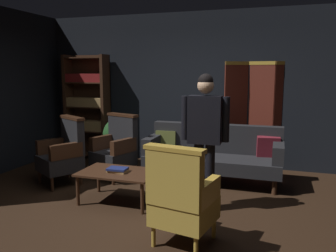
{
  "coord_description": "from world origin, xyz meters",
  "views": [
    {
      "loc": [
        1.51,
        -3.87,
        1.72
      ],
      "look_at": [
        0.0,
        0.8,
        0.95
      ],
      "focal_mm": 36.94,
      "sensor_mm": 36.0,
      "label": 1
    }
  ],
  "objects_px": {
    "folding_screen": "(260,114)",
    "book_navy_cloth": "(117,169)",
    "coffee_table": "(118,175)",
    "potted_plant": "(119,138)",
    "standing_figure": "(205,130)",
    "velvet_couch": "(213,153)",
    "armchair_gilt_accent": "(182,198)",
    "book_tan_leather": "(118,171)",
    "bookshelf": "(87,105)",
    "armchair_wing_right": "(116,148)",
    "armchair_wing_left": "(63,153)"
  },
  "relations": [
    {
      "from": "bookshelf",
      "to": "armchair_wing_left",
      "type": "xyz_separation_m",
      "value": [
        0.53,
        -1.63,
        -0.56
      ]
    },
    {
      "from": "book_tan_leather",
      "to": "potted_plant",
      "type": "bearing_deg",
      "value": 115.33
    },
    {
      "from": "velvet_couch",
      "to": "coffee_table",
      "type": "relative_size",
      "value": 2.12
    },
    {
      "from": "book_tan_leather",
      "to": "armchair_wing_left",
      "type": "bearing_deg",
      "value": 158.09
    },
    {
      "from": "armchair_gilt_accent",
      "to": "potted_plant",
      "type": "distance_m",
      "value": 3.18
    },
    {
      "from": "armchair_wing_left",
      "to": "book_navy_cloth",
      "type": "bearing_deg",
      "value": -21.91
    },
    {
      "from": "book_tan_leather",
      "to": "bookshelf",
      "type": "bearing_deg",
      "value": 128.71
    },
    {
      "from": "coffee_table",
      "to": "book_tan_leather",
      "type": "relative_size",
      "value": 3.93
    },
    {
      "from": "velvet_couch",
      "to": "potted_plant",
      "type": "xyz_separation_m",
      "value": [
        -1.83,
        0.36,
        0.06
      ]
    },
    {
      "from": "velvet_couch",
      "to": "armchair_wing_left",
      "type": "relative_size",
      "value": 2.04
    },
    {
      "from": "velvet_couch",
      "to": "armchair_wing_right",
      "type": "height_order",
      "value": "armchair_wing_right"
    },
    {
      "from": "armchair_gilt_accent",
      "to": "standing_figure",
      "type": "bearing_deg",
      "value": 88.59
    },
    {
      "from": "folding_screen",
      "to": "bookshelf",
      "type": "xyz_separation_m",
      "value": [
        -3.35,
        -0.17,
        0.07
      ]
    },
    {
      "from": "coffee_table",
      "to": "potted_plant",
      "type": "relative_size",
      "value": 1.12
    },
    {
      "from": "coffee_table",
      "to": "potted_plant",
      "type": "distance_m",
      "value": 1.87
    },
    {
      "from": "coffee_table",
      "to": "potted_plant",
      "type": "xyz_separation_m",
      "value": [
        -0.81,
        1.69,
        0.14
      ]
    },
    {
      "from": "bookshelf",
      "to": "book_tan_leather",
      "type": "bearing_deg",
      "value": -51.29
    },
    {
      "from": "coffee_table",
      "to": "armchair_wing_right",
      "type": "xyz_separation_m",
      "value": [
        -0.51,
        0.97,
        0.12
      ]
    },
    {
      "from": "velvet_couch",
      "to": "armchair_wing_right",
      "type": "bearing_deg",
      "value": -166.88
    },
    {
      "from": "armchair_wing_right",
      "to": "potted_plant",
      "type": "bearing_deg",
      "value": 112.39
    },
    {
      "from": "velvet_couch",
      "to": "armchair_wing_right",
      "type": "distance_m",
      "value": 1.58
    },
    {
      "from": "bookshelf",
      "to": "standing_figure",
      "type": "xyz_separation_m",
      "value": [
        2.81,
        -1.98,
        -0.03
      ]
    },
    {
      "from": "armchair_wing_right",
      "to": "armchair_gilt_accent",
      "type": "bearing_deg",
      "value": -48.36
    },
    {
      "from": "folding_screen",
      "to": "standing_figure",
      "type": "height_order",
      "value": "folding_screen"
    },
    {
      "from": "coffee_table",
      "to": "book_tan_leather",
      "type": "height_order",
      "value": "book_tan_leather"
    },
    {
      "from": "folding_screen",
      "to": "book_navy_cloth",
      "type": "xyz_separation_m",
      "value": [
        -1.67,
        -2.27,
        -0.52
      ]
    },
    {
      "from": "folding_screen",
      "to": "velvet_couch",
      "type": "relative_size",
      "value": 0.9
    },
    {
      "from": "book_navy_cloth",
      "to": "armchair_wing_right",
      "type": "bearing_deg",
      "value": 117.36
    },
    {
      "from": "armchair_wing_right",
      "to": "book_tan_leather",
      "type": "bearing_deg",
      "value": -62.64
    },
    {
      "from": "folding_screen",
      "to": "armchair_gilt_accent",
      "type": "relative_size",
      "value": 1.83
    },
    {
      "from": "book_navy_cloth",
      "to": "potted_plant",
      "type": "bearing_deg",
      "value": 115.33
    },
    {
      "from": "armchair_gilt_accent",
      "to": "book_navy_cloth",
      "type": "height_order",
      "value": "armchair_gilt_accent"
    },
    {
      "from": "armchair_gilt_accent",
      "to": "potted_plant",
      "type": "xyz_separation_m",
      "value": [
        -1.92,
        2.54,
        0.02
      ]
    },
    {
      "from": "bookshelf",
      "to": "potted_plant",
      "type": "bearing_deg",
      "value": -24.03
    },
    {
      "from": "folding_screen",
      "to": "book_navy_cloth",
      "type": "distance_m",
      "value": 2.86
    },
    {
      "from": "book_tan_leather",
      "to": "velvet_couch",
      "type": "bearing_deg",
      "value": 52.89
    },
    {
      "from": "armchair_gilt_accent",
      "to": "book_tan_leather",
      "type": "relative_size",
      "value": 4.08
    },
    {
      "from": "armchair_wing_left",
      "to": "armchair_wing_right",
      "type": "xyz_separation_m",
      "value": [
        0.63,
        0.53,
        0.0
      ]
    },
    {
      "from": "coffee_table",
      "to": "standing_figure",
      "type": "distance_m",
      "value": 1.31
    },
    {
      "from": "folding_screen",
      "to": "book_tan_leather",
      "type": "relative_size",
      "value": 7.46
    },
    {
      "from": "standing_figure",
      "to": "book_tan_leather",
      "type": "xyz_separation_m",
      "value": [
        -1.13,
        -0.11,
        -0.59
      ]
    },
    {
      "from": "folding_screen",
      "to": "book_tan_leather",
      "type": "distance_m",
      "value": 2.87
    },
    {
      "from": "standing_figure",
      "to": "book_navy_cloth",
      "type": "xyz_separation_m",
      "value": [
        -1.13,
        -0.11,
        -0.56
      ]
    },
    {
      "from": "bookshelf",
      "to": "book_tan_leather",
      "type": "height_order",
      "value": "bookshelf"
    },
    {
      "from": "book_tan_leather",
      "to": "book_navy_cloth",
      "type": "height_order",
      "value": "book_navy_cloth"
    },
    {
      "from": "armchair_gilt_accent",
      "to": "book_navy_cloth",
      "type": "xyz_separation_m",
      "value": [
        -1.11,
        0.84,
        -0.03
      ]
    },
    {
      "from": "velvet_couch",
      "to": "potted_plant",
      "type": "height_order",
      "value": "potted_plant"
    },
    {
      "from": "folding_screen",
      "to": "bookshelf",
      "type": "relative_size",
      "value": 0.93
    },
    {
      "from": "armchair_gilt_accent",
      "to": "potted_plant",
      "type": "height_order",
      "value": "armchair_gilt_accent"
    },
    {
      "from": "coffee_table",
      "to": "armchair_gilt_accent",
      "type": "xyz_separation_m",
      "value": [
        1.11,
        -0.86,
        0.12
      ]
    }
  ]
}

